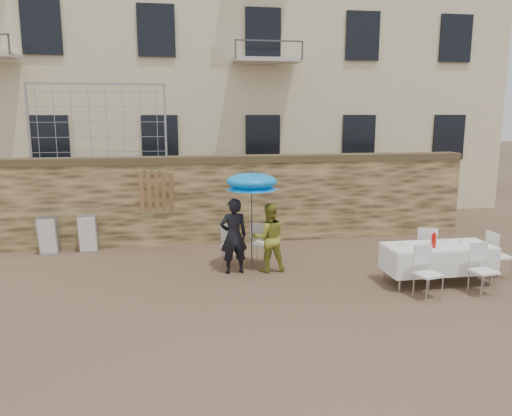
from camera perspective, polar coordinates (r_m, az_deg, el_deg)
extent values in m
plane|color=brown|center=(8.50, -0.16, -12.21)|extent=(80.00, 80.00, 0.00)
cube|color=olive|center=(12.97, -3.83, 0.95)|extent=(13.00, 0.50, 2.20)
imported|color=black|center=(10.41, -2.57, -3.22)|extent=(0.63, 0.45, 1.60)
imported|color=gold|center=(10.54, 1.48, -3.40)|extent=(0.73, 0.57, 1.47)
cylinder|color=#3F3F44|center=(10.54, -0.49, -2.58)|extent=(0.03, 0.03, 1.76)
cone|color=#097FDD|center=(10.36, -0.50, 2.75)|extent=(1.10, 1.10, 0.22)
cube|color=white|center=(10.44, 20.15, -4.13)|extent=(2.10, 0.85, 0.05)
cylinder|color=silver|center=(9.81, 16.15, -7.13)|extent=(0.04, 0.04, 0.74)
cylinder|color=silver|center=(10.76, 25.36, -6.18)|extent=(0.04, 0.04, 0.74)
cylinder|color=silver|center=(10.41, 14.50, -6.01)|extent=(0.04, 0.04, 0.74)
cylinder|color=silver|center=(11.31, 23.36, -5.23)|extent=(0.04, 0.04, 0.74)
cylinder|color=red|center=(10.18, 19.65, -3.57)|extent=(0.09, 0.09, 0.26)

